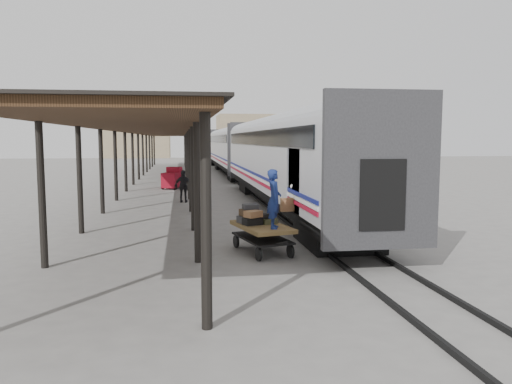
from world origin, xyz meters
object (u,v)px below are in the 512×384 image
object	(u,v)px
luggage_tug	(173,179)
porter	(274,199)
pedestrian	(184,186)
baggage_cart	(262,232)

from	to	relation	value
luggage_tug	porter	bearing A→B (deg)	-61.64
luggage_tug	porter	xyz separation A→B (m)	(3.30, -21.20, 1.03)
porter	pedestrian	world-z (taller)	porter
pedestrian	baggage_cart	bearing A→B (deg)	109.85
baggage_cart	pedestrian	bearing A→B (deg)	86.94
pedestrian	porter	bearing A→B (deg)	110.40
baggage_cart	luggage_tug	distance (m)	20.78
baggage_cart	luggage_tug	bearing A→B (deg)	85.07
luggage_tug	porter	size ratio (longest dim) A/B	1.13
baggage_cart	pedestrian	xyz separation A→B (m)	(-2.30, 12.66, 0.24)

